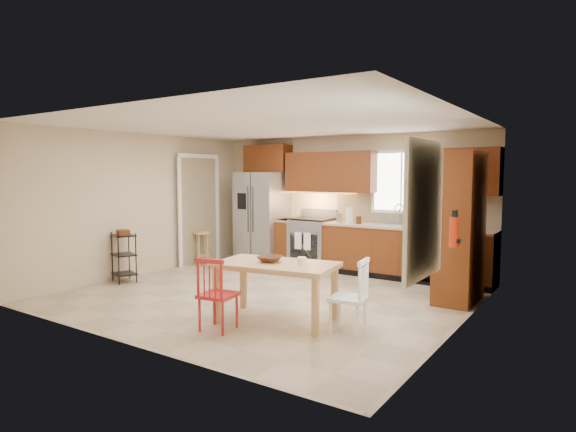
% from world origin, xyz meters
% --- Properties ---
extents(floor, '(5.50, 5.50, 0.00)m').
position_xyz_m(floor, '(0.00, 0.00, 0.00)').
color(floor, tan).
rests_on(floor, ground).
extents(ceiling, '(5.50, 5.00, 0.02)m').
position_xyz_m(ceiling, '(0.00, 0.00, 2.50)').
color(ceiling, silver).
rests_on(ceiling, ground).
extents(wall_back, '(5.50, 0.02, 2.50)m').
position_xyz_m(wall_back, '(0.00, 2.50, 1.25)').
color(wall_back, '#CCB793').
rests_on(wall_back, ground).
extents(wall_front, '(5.50, 0.02, 2.50)m').
position_xyz_m(wall_front, '(0.00, -2.50, 1.25)').
color(wall_front, '#CCB793').
rests_on(wall_front, ground).
extents(wall_left, '(0.02, 5.00, 2.50)m').
position_xyz_m(wall_left, '(-2.75, 0.00, 1.25)').
color(wall_left, '#CCB793').
rests_on(wall_left, ground).
extents(wall_right, '(0.02, 5.00, 2.50)m').
position_xyz_m(wall_right, '(2.75, 0.00, 1.25)').
color(wall_right, '#CCB793').
rests_on(wall_right, ground).
extents(refrigerator, '(0.92, 0.75, 1.82)m').
position_xyz_m(refrigerator, '(-1.70, 2.12, 0.91)').
color(refrigerator, gray).
rests_on(refrigerator, floor).
extents(range_stove, '(0.76, 0.63, 0.92)m').
position_xyz_m(range_stove, '(-0.55, 2.19, 0.46)').
color(range_stove, gray).
rests_on(range_stove, floor).
extents(base_cabinet_narrow, '(0.30, 0.60, 0.90)m').
position_xyz_m(base_cabinet_narrow, '(-1.10, 2.20, 0.45)').
color(base_cabinet_narrow, '#663112').
rests_on(base_cabinet_narrow, floor).
extents(base_cabinet_run, '(2.92, 0.60, 0.90)m').
position_xyz_m(base_cabinet_run, '(1.29, 2.20, 0.45)').
color(base_cabinet_run, '#663112').
rests_on(base_cabinet_run, floor).
extents(dishwasher, '(0.60, 0.02, 0.78)m').
position_xyz_m(dishwasher, '(1.85, 1.91, 0.45)').
color(dishwasher, black).
rests_on(dishwasher, floor).
extents(backsplash, '(2.92, 0.03, 0.55)m').
position_xyz_m(backsplash, '(1.29, 2.48, 1.18)').
color(backsplash, beige).
rests_on(backsplash, wall_back).
extents(upper_over_fridge, '(1.00, 0.35, 0.55)m').
position_xyz_m(upper_over_fridge, '(-1.70, 2.33, 2.10)').
color(upper_over_fridge, '#612A10').
rests_on(upper_over_fridge, wall_back).
extents(upper_left_block, '(1.80, 0.35, 0.75)m').
position_xyz_m(upper_left_block, '(-0.25, 2.33, 1.83)').
color(upper_left_block, '#612A10').
rests_on(upper_left_block, wall_back).
extents(upper_right_block, '(1.00, 0.35, 0.75)m').
position_xyz_m(upper_right_block, '(2.25, 2.33, 1.83)').
color(upper_right_block, '#612A10').
rests_on(upper_right_block, wall_back).
extents(window_back, '(1.12, 0.04, 1.12)m').
position_xyz_m(window_back, '(1.10, 2.48, 1.65)').
color(window_back, white).
rests_on(window_back, wall_back).
extents(sink, '(0.62, 0.46, 0.16)m').
position_xyz_m(sink, '(1.10, 2.20, 0.86)').
color(sink, gray).
rests_on(sink, base_cabinet_run).
extents(undercab_glow, '(1.60, 0.30, 0.01)m').
position_xyz_m(undercab_glow, '(-0.55, 2.30, 1.43)').
color(undercab_glow, '#FFBF66').
rests_on(undercab_glow, wall_back).
extents(soap_bottle, '(0.09, 0.09, 0.19)m').
position_xyz_m(soap_bottle, '(1.48, 2.10, 1.00)').
color(soap_bottle, '#B2240C').
rests_on(soap_bottle, base_cabinet_run).
extents(paper_towel, '(0.12, 0.12, 0.28)m').
position_xyz_m(paper_towel, '(0.25, 2.15, 1.04)').
color(paper_towel, white).
rests_on(paper_towel, base_cabinet_run).
extents(canister_steel, '(0.11, 0.11, 0.18)m').
position_xyz_m(canister_steel, '(0.05, 2.15, 0.99)').
color(canister_steel, gray).
rests_on(canister_steel, base_cabinet_run).
extents(canister_wood, '(0.10, 0.10, 0.14)m').
position_xyz_m(canister_wood, '(0.45, 2.12, 0.97)').
color(canister_wood, '#522915').
rests_on(canister_wood, base_cabinet_run).
extents(pantry, '(0.50, 0.95, 2.10)m').
position_xyz_m(pantry, '(2.43, 1.20, 1.05)').
color(pantry, '#663112').
rests_on(pantry, floor).
extents(fire_extinguisher, '(0.12, 0.12, 0.36)m').
position_xyz_m(fire_extinguisher, '(2.63, 0.15, 1.10)').
color(fire_extinguisher, '#B2240C').
rests_on(fire_extinguisher, wall_right).
extents(window_right, '(0.04, 1.02, 1.32)m').
position_xyz_m(window_right, '(2.68, -1.15, 1.45)').
color(window_right, white).
rests_on(window_right, wall_right).
extents(doorway, '(0.04, 0.95, 2.10)m').
position_xyz_m(doorway, '(-2.67, 1.30, 1.05)').
color(doorway, '#8C7A59').
rests_on(doorway, wall_left).
extents(dining_table, '(1.55, 1.03, 0.70)m').
position_xyz_m(dining_table, '(0.82, -0.96, 0.35)').
color(dining_table, tan).
rests_on(dining_table, floor).
extents(chair_red, '(0.46, 0.46, 0.85)m').
position_xyz_m(chair_red, '(0.47, -1.61, 0.42)').
color(chair_red, '#AE1C1A').
rests_on(chair_red, floor).
extents(chair_white, '(0.46, 0.46, 0.85)m').
position_xyz_m(chair_white, '(1.77, -0.91, 0.42)').
color(chair_white, white).
rests_on(chair_white, floor).
extents(table_bowl, '(0.34, 0.34, 0.07)m').
position_xyz_m(table_bowl, '(0.73, -0.96, 0.71)').
color(table_bowl, '#522915').
rests_on(table_bowl, dining_table).
extents(table_jar, '(0.11, 0.11, 0.11)m').
position_xyz_m(table_jar, '(1.14, -0.87, 0.74)').
color(table_jar, white).
rests_on(table_jar, dining_table).
extents(bar_stool, '(0.38, 0.38, 0.65)m').
position_xyz_m(bar_stool, '(-2.50, 1.22, 0.33)').
color(bar_stool, tan).
rests_on(bar_stool, floor).
extents(utility_cart, '(0.50, 0.45, 0.82)m').
position_xyz_m(utility_cart, '(-2.50, -0.62, 0.41)').
color(utility_cart, black).
rests_on(utility_cart, floor).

